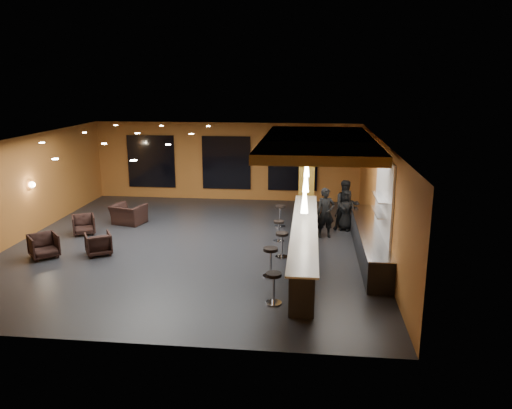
# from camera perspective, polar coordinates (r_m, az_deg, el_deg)

# --- Properties ---
(floor) EXTENTS (12.00, 13.00, 0.10)m
(floor) POSITION_cam_1_polar(r_m,az_deg,el_deg) (16.94, -6.95, -4.66)
(floor) COLOR black
(floor) RESTS_ON ground
(ceiling) EXTENTS (12.00, 13.00, 0.10)m
(ceiling) POSITION_cam_1_polar(r_m,az_deg,el_deg) (16.14, -7.33, 7.52)
(ceiling) COLOR black
(wall_back) EXTENTS (12.00, 0.10, 3.50)m
(wall_back) POSITION_cam_1_polar(r_m,az_deg,el_deg) (22.75, -3.36, 4.96)
(wall_back) COLOR #A05C23
(wall_back) RESTS_ON floor
(wall_front) EXTENTS (12.00, 0.10, 3.50)m
(wall_front) POSITION_cam_1_polar(r_m,az_deg,el_deg) (10.45, -15.40, -6.76)
(wall_front) COLOR #A05C23
(wall_front) RESTS_ON floor
(wall_left) EXTENTS (0.10, 13.00, 3.50)m
(wall_left) POSITION_cam_1_polar(r_m,az_deg,el_deg) (18.78, -25.42, 1.62)
(wall_left) COLOR #A05C23
(wall_left) RESTS_ON floor
(wall_right) EXTENTS (0.10, 13.00, 3.50)m
(wall_right) POSITION_cam_1_polar(r_m,az_deg,el_deg) (16.17, 14.22, 0.73)
(wall_right) COLOR #A05C23
(wall_right) RESTS_ON floor
(wood_soffit) EXTENTS (3.60, 8.00, 0.28)m
(wood_soffit) POSITION_cam_1_polar(r_m,az_deg,el_deg) (16.71, 7.07, 7.10)
(wood_soffit) COLOR #AE7A33
(wood_soffit) RESTS_ON ceiling
(window_left) EXTENTS (2.20, 0.06, 2.40)m
(window_left) POSITION_cam_1_polar(r_m,az_deg,el_deg) (23.49, -11.89, 4.84)
(window_left) COLOR black
(window_left) RESTS_ON wall_back
(window_center) EXTENTS (2.20, 0.06, 2.40)m
(window_center) POSITION_cam_1_polar(r_m,az_deg,el_deg) (22.65, -3.41, 4.79)
(window_center) COLOR black
(window_center) RESTS_ON wall_back
(window_right) EXTENTS (2.20, 0.06, 2.40)m
(window_right) POSITION_cam_1_polar(r_m,az_deg,el_deg) (22.35, 4.22, 4.64)
(window_right) COLOR black
(window_right) RESTS_ON wall_back
(tile_backsplash) EXTENTS (0.06, 3.20, 2.40)m
(tile_backsplash) POSITION_cam_1_polar(r_m,az_deg,el_deg) (15.14, 14.43, 0.78)
(tile_backsplash) COLOR white
(tile_backsplash) RESTS_ON wall_right
(bar_counter) EXTENTS (0.60, 8.00, 1.00)m
(bar_counter) POSITION_cam_1_polar(r_m,az_deg,el_deg) (15.39, 5.52, -4.42)
(bar_counter) COLOR black
(bar_counter) RESTS_ON floor
(bar_top) EXTENTS (0.78, 8.10, 0.05)m
(bar_top) POSITION_cam_1_polar(r_m,az_deg,el_deg) (15.23, 5.57, -2.55)
(bar_top) COLOR silver
(bar_top) RESTS_ON bar_counter
(prep_counter) EXTENTS (0.70, 6.00, 0.86)m
(prep_counter) POSITION_cam_1_polar(r_m,az_deg,el_deg) (16.00, 12.75, -4.25)
(prep_counter) COLOR black
(prep_counter) RESTS_ON floor
(prep_top) EXTENTS (0.72, 6.00, 0.03)m
(prep_top) POSITION_cam_1_polar(r_m,az_deg,el_deg) (15.86, 12.83, -2.69)
(prep_top) COLOR silver
(prep_top) RESTS_ON prep_counter
(wall_shelf_lower) EXTENTS (0.30, 1.50, 0.03)m
(wall_shelf_lower) POSITION_cam_1_polar(r_m,az_deg,el_deg) (15.02, 13.92, -0.86)
(wall_shelf_lower) COLOR silver
(wall_shelf_lower) RESTS_ON wall_right
(wall_shelf_upper) EXTENTS (0.30, 1.50, 0.03)m
(wall_shelf_upper) POSITION_cam_1_polar(r_m,az_deg,el_deg) (14.91, 14.02, 0.81)
(wall_shelf_upper) COLOR silver
(wall_shelf_upper) RESTS_ON wall_right
(column) EXTENTS (0.60, 0.60, 3.50)m
(column) POSITION_cam_1_polar(r_m,az_deg,el_deg) (19.53, 5.82, 3.37)
(column) COLOR olive
(column) RESTS_ON floor
(wall_sconce) EXTENTS (0.22, 0.22, 0.22)m
(wall_sconce) POSITION_cam_1_polar(r_m,az_deg,el_deg) (19.10, -24.23, 2.09)
(wall_sconce) COLOR #FFE5B2
(wall_sconce) RESTS_ON wall_left
(pendant_0) EXTENTS (0.20, 0.20, 0.70)m
(pendant_0) POSITION_cam_1_polar(r_m,az_deg,el_deg) (12.95, 5.58, 0.53)
(pendant_0) COLOR white
(pendant_0) RESTS_ON wood_soffit
(pendant_1) EXTENTS (0.20, 0.20, 0.70)m
(pendant_1) POSITION_cam_1_polar(r_m,az_deg,el_deg) (15.39, 5.72, 2.72)
(pendant_1) COLOR white
(pendant_1) RESTS_ON wood_soffit
(pendant_2) EXTENTS (0.20, 0.20, 0.70)m
(pendant_2) POSITION_cam_1_polar(r_m,az_deg,el_deg) (17.85, 5.81, 4.30)
(pendant_2) COLOR white
(pendant_2) RESTS_ON wood_soffit
(staff_a) EXTENTS (0.72, 0.56, 1.75)m
(staff_a) POSITION_cam_1_polar(r_m,az_deg,el_deg) (17.44, 7.96, -0.96)
(staff_a) COLOR black
(staff_a) RESTS_ON floor
(staff_b) EXTENTS (0.99, 0.82, 1.85)m
(staff_b) POSITION_cam_1_polar(r_m,az_deg,el_deg) (18.35, 10.27, -0.12)
(staff_b) COLOR black
(staff_b) RESTS_ON floor
(staff_c) EXTENTS (0.86, 0.72, 1.51)m
(staff_c) POSITION_cam_1_polar(r_m,az_deg,el_deg) (18.41, 10.22, -0.63)
(staff_c) COLOR black
(staff_c) RESTS_ON floor
(armchair_a) EXTENTS (1.14, 1.14, 0.75)m
(armchair_a) POSITION_cam_1_polar(r_m,az_deg,el_deg) (16.80, -23.10, -4.37)
(armchair_a) COLOR black
(armchair_a) RESTS_ON floor
(armchair_b) EXTENTS (1.04, 1.05, 0.70)m
(armchair_b) POSITION_cam_1_polar(r_m,az_deg,el_deg) (16.49, -17.57, -4.30)
(armchair_b) COLOR black
(armchair_b) RESTS_ON floor
(armchair_c) EXTENTS (1.02, 1.03, 0.70)m
(armchair_c) POSITION_cam_1_polar(r_m,az_deg,el_deg) (18.79, -19.10, -2.18)
(armchair_c) COLOR black
(armchair_c) RESTS_ON floor
(armchair_d) EXTENTS (1.38, 1.27, 0.75)m
(armchair_d) POSITION_cam_1_polar(r_m,az_deg,el_deg) (19.61, -14.37, -1.09)
(armchair_d) COLOR black
(armchair_d) RESTS_ON floor
(bar_stool_0) EXTENTS (0.41, 0.41, 0.80)m
(bar_stool_0) POSITION_cam_1_polar(r_m,az_deg,el_deg) (12.36, 2.03, -9.07)
(bar_stool_0) COLOR silver
(bar_stool_0) RESTS_ON floor
(bar_stool_1) EXTENTS (0.43, 0.43, 0.85)m
(bar_stool_1) POSITION_cam_1_polar(r_m,az_deg,el_deg) (13.94, 1.67, -6.17)
(bar_stool_1) COLOR silver
(bar_stool_1) RESTS_ON floor
(bar_stool_2) EXTENTS (0.41, 0.41, 0.81)m
(bar_stool_2) POSITION_cam_1_polar(r_m,az_deg,el_deg) (15.43, 2.98, -4.25)
(bar_stool_2) COLOR silver
(bar_stool_2) RESTS_ON floor
(bar_stool_3) EXTENTS (0.37, 0.37, 0.73)m
(bar_stool_3) POSITION_cam_1_polar(r_m,az_deg,el_deg) (16.92, 2.62, -2.73)
(bar_stool_3) COLOR silver
(bar_stool_3) RESTS_ON floor
(bar_stool_4) EXTENTS (0.42, 0.42, 0.83)m
(bar_stool_4) POSITION_cam_1_polar(r_m,az_deg,el_deg) (18.57, 2.78, -1.00)
(bar_stool_4) COLOR silver
(bar_stool_4) RESTS_ON floor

